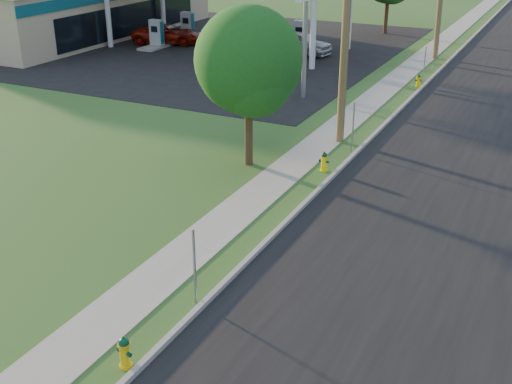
# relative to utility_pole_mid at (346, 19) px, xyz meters

# --- Properties ---
(road) EXTENTS (8.00, 120.00, 0.02)m
(road) POSITION_rel_utility_pole_mid_xyz_m (5.10, -7.00, -4.94)
(road) COLOR black
(road) RESTS_ON ground
(curb) EXTENTS (0.15, 120.00, 0.15)m
(curb) POSITION_rel_utility_pole_mid_xyz_m (1.10, -7.00, -4.88)
(curb) COLOR gray
(curb) RESTS_ON ground
(sidewalk) EXTENTS (1.50, 120.00, 0.03)m
(sidewalk) POSITION_rel_utility_pole_mid_xyz_m (-0.65, -7.00, -4.94)
(sidewalk) COLOR gray
(sidewalk) RESTS_ON ground
(forecourt) EXTENTS (26.00, 28.00, 0.02)m
(forecourt) POSITION_rel_utility_pole_mid_xyz_m (-15.40, 15.00, -4.94)
(forecourt) COLOR black
(forecourt) RESTS_ON ground
(utility_pole_mid) EXTENTS (1.40, 0.32, 9.80)m
(utility_pole_mid) POSITION_rel_utility_pole_mid_xyz_m (0.00, 0.00, 0.00)
(utility_pole_mid) COLOR brown
(utility_pole_mid) RESTS_ON ground
(sign_post_near) EXTENTS (0.05, 0.04, 2.00)m
(sign_post_near) POSITION_rel_utility_pole_mid_xyz_m (0.85, -12.80, -3.95)
(sign_post_near) COLOR gray
(sign_post_near) RESTS_ON ground
(sign_post_mid) EXTENTS (0.05, 0.04, 2.00)m
(sign_post_mid) POSITION_rel_utility_pole_mid_xyz_m (0.85, -1.00, -3.95)
(sign_post_mid) COLOR gray
(sign_post_mid) RESTS_ON ground
(sign_post_far) EXTENTS (0.05, 0.04, 2.00)m
(sign_post_far) POSITION_rel_utility_pole_mid_xyz_m (0.85, 11.20, -3.95)
(sign_post_far) COLOR gray
(sign_post_far) RESTS_ON ground
(fuel_pump_nw) EXTENTS (1.20, 3.20, 1.90)m
(fuel_pump_nw) POSITION_rel_utility_pole_mid_xyz_m (-17.90, 13.00, -4.23)
(fuel_pump_nw) COLOR gray
(fuel_pump_nw) RESTS_ON ground
(fuel_pump_ne) EXTENTS (1.20, 3.20, 1.90)m
(fuel_pump_ne) POSITION_rel_utility_pole_mid_xyz_m (-8.90, 13.00, -4.23)
(fuel_pump_ne) COLOR gray
(fuel_pump_ne) RESTS_ON ground
(fuel_pump_sw) EXTENTS (1.20, 3.20, 1.90)m
(fuel_pump_sw) POSITION_rel_utility_pole_mid_xyz_m (-17.90, 17.00, -4.23)
(fuel_pump_sw) COLOR gray
(fuel_pump_sw) RESTS_ON ground
(fuel_pump_se) EXTENTS (1.20, 3.20, 1.90)m
(fuel_pump_se) POSITION_rel_utility_pole_mid_xyz_m (-8.90, 17.00, -4.23)
(fuel_pump_se) COLOR gray
(fuel_pump_se) RESTS_ON ground
(convenience_store) EXTENTS (10.40, 22.40, 4.25)m
(convenience_store) POSITION_rel_utility_pole_mid_xyz_m (-26.38, 15.00, -2.82)
(convenience_store) COLOR tan
(convenience_store) RESTS_ON ground
(tree_verge) EXTENTS (3.85, 3.85, 5.84)m
(tree_verge) POSITION_rel_utility_pole_mid_xyz_m (-2.11, -4.01, -1.20)
(tree_verge) COLOR #3B2919
(tree_verge) RESTS_ON ground
(hydrant_near) EXTENTS (0.39, 0.35, 0.76)m
(hydrant_near) POSITION_rel_utility_pole_mid_xyz_m (0.77, -15.50, -4.58)
(hydrant_near) COLOR #E2B70F
(hydrant_near) RESTS_ON ground
(hydrant_mid) EXTENTS (0.39, 0.34, 0.74)m
(hydrant_mid) POSITION_rel_utility_pole_mid_xyz_m (0.57, -3.34, -4.59)
(hydrant_mid) COLOR yellow
(hydrant_mid) RESTS_ON ground
(hydrant_far) EXTENTS (0.36, 0.32, 0.70)m
(hydrant_far) POSITION_rel_utility_pole_mid_xyz_m (0.79, 10.37, -4.61)
(hydrant_far) COLOR #FFC700
(hydrant_far) RESTS_ON ground
(car_red) EXTENTS (5.37, 3.78, 1.36)m
(car_red) POSITION_rel_utility_pole_mid_xyz_m (-18.03, 14.45, -4.27)
(car_red) COLOR #771004
(car_red) RESTS_ON ground
(car_silver) EXTENTS (4.67, 2.34, 1.53)m
(car_silver) POSITION_rel_utility_pole_mid_xyz_m (-8.29, 15.38, -4.19)
(car_silver) COLOR silver
(car_silver) RESTS_ON ground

